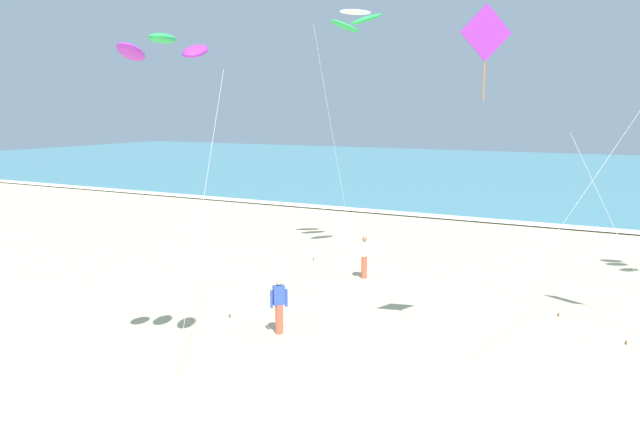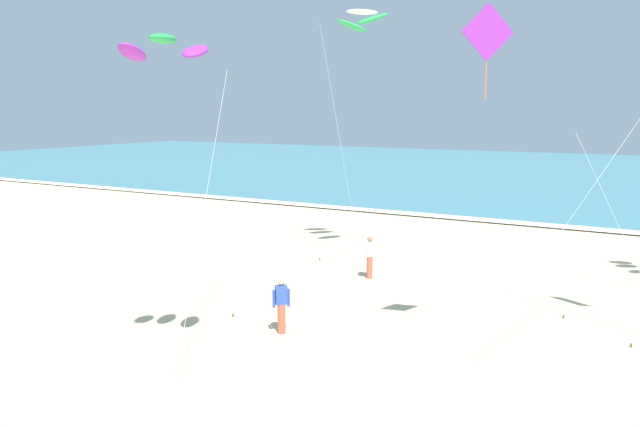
# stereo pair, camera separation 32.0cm
# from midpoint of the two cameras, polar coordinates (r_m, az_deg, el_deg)

# --- Properties ---
(ocean_water) EXTENTS (160.00, 60.00, 0.08)m
(ocean_water) POSITION_cam_midpoint_polar(r_m,az_deg,el_deg) (64.85, 21.96, 3.36)
(ocean_water) COLOR teal
(ocean_water) RESTS_ON ground
(shoreline_foam) EXTENTS (160.00, 1.23, 0.01)m
(shoreline_foam) POSITION_cam_midpoint_polar(r_m,az_deg,el_deg) (35.66, 16.91, -0.76)
(shoreline_foam) COLOR white
(shoreline_foam) RESTS_ON ocean_water
(kite_arc_ivory_far) EXTENTS (2.92, 2.83, 10.10)m
(kite_arc_ivory_far) POSITION_cam_midpoint_polar(r_m,az_deg,el_deg) (26.01, 2.87, 17.29)
(kite_arc_ivory_far) COLOR green
(kite_arc_ivory_far) RESTS_ON ground
(kite_arc_emerald_high) EXTENTS (2.58, 4.93, 7.75)m
(kite_arc_emerald_high) POSITION_cam_midpoint_polar(r_m,az_deg,el_deg) (14.08, -14.81, 14.40)
(kite_arc_emerald_high) COLOR purple
(kite_arc_emerald_high) RESTS_ON ground
(kite_diamond_violet_low) EXTENTS (3.88, 3.45, 8.55)m
(kite_diamond_violet_low) POSITION_cam_midpoint_polar(r_m,az_deg,el_deg) (15.25, 14.73, 14.72)
(kite_diamond_violet_low) COLOR purple
(kite_diamond_violet_low) RESTS_ON ground
(bystander_blue_top) EXTENTS (0.37, 0.38, 1.59)m
(bystander_blue_top) POSITION_cam_midpoint_polar(r_m,az_deg,el_deg) (17.49, -4.30, -8.38)
(bystander_blue_top) COLOR #D8593F
(bystander_blue_top) RESTS_ON ground
(bystander_white_top) EXTENTS (0.32, 0.44, 1.59)m
(bystander_white_top) POSITION_cam_midpoint_polar(r_m,az_deg,el_deg) (23.07, 3.68, -3.96)
(bystander_white_top) COLOR #D8593F
(bystander_white_top) RESTS_ON ground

